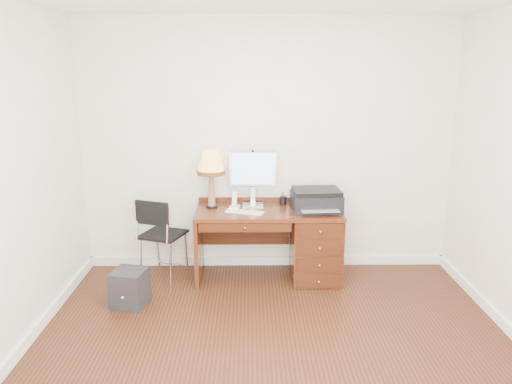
{
  "coord_description": "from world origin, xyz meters",
  "views": [
    {
      "loc": [
        -0.19,
        -3.56,
        2.2
      ],
      "look_at": [
        -0.13,
        1.2,
        0.99
      ],
      "focal_mm": 35.0,
      "sensor_mm": 36.0,
      "label": 1
    }
  ],
  "objects_px": {
    "desk": "(299,240)",
    "phone": "(235,204)",
    "chair": "(162,230)",
    "leg_lamp": "(211,166)",
    "equipment_box": "(130,288)",
    "printer": "(316,200)",
    "monitor": "(253,172)"
  },
  "relations": [
    {
      "from": "leg_lamp",
      "to": "equipment_box",
      "type": "bearing_deg",
      "value": -135.27
    },
    {
      "from": "monitor",
      "to": "chair",
      "type": "xyz_separation_m",
      "value": [
        -0.95,
        -0.2,
        -0.58
      ]
    },
    {
      "from": "monitor",
      "to": "printer",
      "type": "bearing_deg",
      "value": -15.84
    },
    {
      "from": "desk",
      "to": "monitor",
      "type": "height_order",
      "value": "monitor"
    },
    {
      "from": "leg_lamp",
      "to": "printer",
      "type": "bearing_deg",
      "value": -5.62
    },
    {
      "from": "equipment_box",
      "to": "desk",
      "type": "bearing_deg",
      "value": 33.59
    },
    {
      "from": "phone",
      "to": "leg_lamp",
      "type": "bearing_deg",
      "value": -176.83
    },
    {
      "from": "printer",
      "to": "phone",
      "type": "relative_size",
      "value": 2.79
    },
    {
      "from": "monitor",
      "to": "equipment_box",
      "type": "height_order",
      "value": "monitor"
    },
    {
      "from": "desk",
      "to": "chair",
      "type": "bearing_deg",
      "value": -179.59
    },
    {
      "from": "leg_lamp",
      "to": "phone",
      "type": "bearing_deg",
      "value": -15.02
    },
    {
      "from": "printer",
      "to": "equipment_box",
      "type": "bearing_deg",
      "value": -164.76
    },
    {
      "from": "leg_lamp",
      "to": "chair",
      "type": "xyz_separation_m",
      "value": [
        -0.52,
        -0.1,
        -0.66
      ]
    },
    {
      "from": "desk",
      "to": "leg_lamp",
      "type": "relative_size",
      "value": 2.49
    },
    {
      "from": "chair",
      "to": "leg_lamp",
      "type": "bearing_deg",
      "value": 30.63
    },
    {
      "from": "printer",
      "to": "chair",
      "type": "relative_size",
      "value": 0.59
    },
    {
      "from": "printer",
      "to": "leg_lamp",
      "type": "distance_m",
      "value": 1.14
    },
    {
      "from": "monitor",
      "to": "equipment_box",
      "type": "xyz_separation_m",
      "value": [
        -1.16,
        -0.82,
        -0.94
      ]
    },
    {
      "from": "chair",
      "to": "monitor",
      "type": "bearing_deg",
      "value": 31.74
    },
    {
      "from": "leg_lamp",
      "to": "desk",
      "type": "bearing_deg",
      "value": -5.45
    },
    {
      "from": "desk",
      "to": "phone",
      "type": "xyz_separation_m",
      "value": [
        -0.67,
        0.02,
        0.39
      ]
    },
    {
      "from": "equipment_box",
      "to": "leg_lamp",
      "type": "bearing_deg",
      "value": 57.16
    },
    {
      "from": "desk",
      "to": "equipment_box",
      "type": "height_order",
      "value": "desk"
    },
    {
      "from": "phone",
      "to": "chair",
      "type": "xyz_separation_m",
      "value": [
        -0.77,
        -0.03,
        -0.27
      ]
    },
    {
      "from": "chair",
      "to": "equipment_box",
      "type": "height_order",
      "value": "chair"
    },
    {
      "from": "equipment_box",
      "to": "monitor",
      "type": "bearing_deg",
      "value": 47.75
    },
    {
      "from": "printer",
      "to": "leg_lamp",
      "type": "xyz_separation_m",
      "value": [
        -1.08,
        0.11,
        0.33
      ]
    },
    {
      "from": "phone",
      "to": "equipment_box",
      "type": "bearing_deg",
      "value": -127.74
    },
    {
      "from": "desk",
      "to": "leg_lamp",
      "type": "bearing_deg",
      "value": 174.55
    },
    {
      "from": "desk",
      "to": "phone",
      "type": "height_order",
      "value": "phone"
    },
    {
      "from": "printer",
      "to": "phone",
      "type": "bearing_deg",
      "value": 173.63
    },
    {
      "from": "phone",
      "to": "equipment_box",
      "type": "relative_size",
      "value": 0.54
    }
  ]
}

